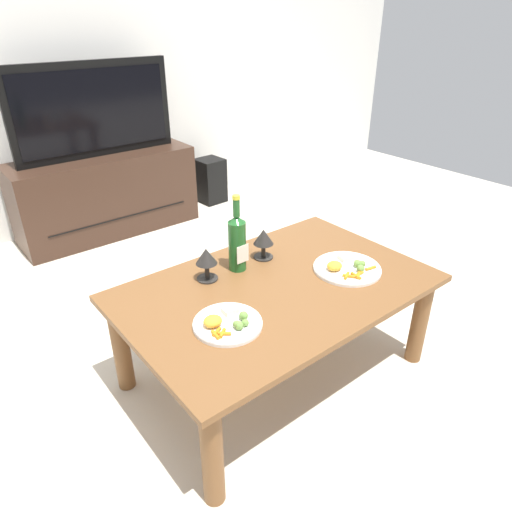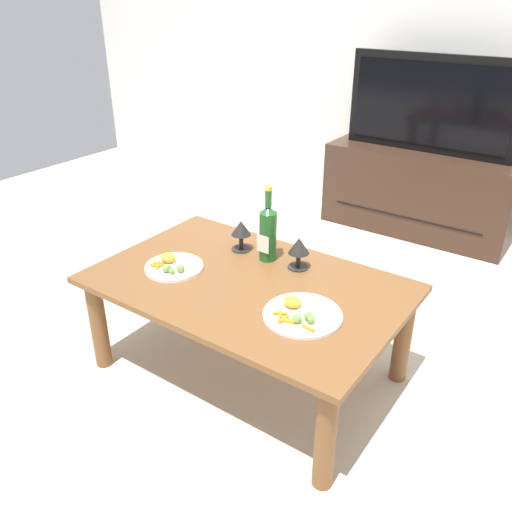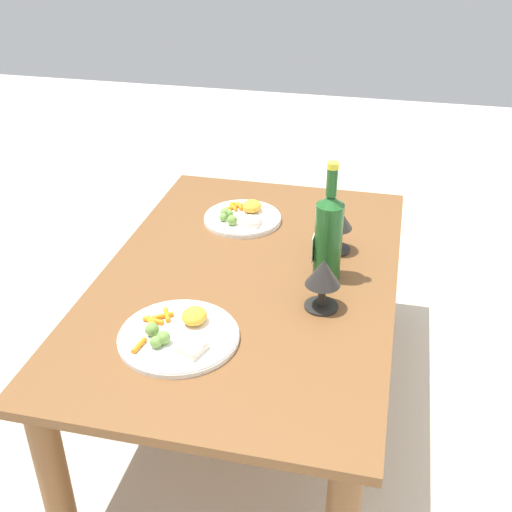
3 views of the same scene
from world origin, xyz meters
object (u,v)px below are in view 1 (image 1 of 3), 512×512
at_px(wine_bottle, 237,241).
at_px(dinner_plate_right, 347,268).
at_px(dining_table, 277,300).
at_px(floor_speaker, 210,181).
at_px(tv_screen, 93,110).
at_px(goblet_right, 263,239).
at_px(tv_stand, 107,194).
at_px(goblet_left, 206,258).
at_px(dinner_plate_left, 227,323).

bearing_deg(wine_bottle, dinner_plate_right, -40.42).
bearing_deg(dining_table, floor_speaker, 63.76).
xyz_separation_m(tv_screen, goblet_right, (0.06, -1.63, -0.30)).
bearing_deg(goblet_right, tv_stand, 91.96).
bearing_deg(dinner_plate_right, goblet_right, 123.49).
bearing_deg(wine_bottle, tv_screen, 86.85).
distance_m(goblet_left, dinner_plate_left, 0.34).
xyz_separation_m(wine_bottle, goblet_right, (0.15, 0.01, -0.04)).
bearing_deg(dinner_plate_left, goblet_right, 36.32).
relative_size(tv_stand, dinner_plate_right, 4.29).
bearing_deg(floor_speaker, dinner_plate_right, -110.75).
xyz_separation_m(wine_bottle, dinner_plate_left, (-0.27, -0.29, -0.12)).
relative_size(floor_speaker, dinner_plate_left, 1.47).
bearing_deg(goblet_right, dinner_plate_right, -56.51).
bearing_deg(dining_table, dinner_plate_left, -163.55).
bearing_deg(floor_speaker, wine_bottle, -123.31).
bearing_deg(goblet_right, dining_table, -116.08).
bearing_deg(tv_stand, dinner_plate_left, -100.42).
xyz_separation_m(tv_screen, wine_bottle, (-0.09, -1.64, -0.27)).
bearing_deg(goblet_left, wine_bottle, -3.11).
xyz_separation_m(dining_table, tv_stand, (0.05, 1.84, -0.10)).
xyz_separation_m(tv_stand, goblet_left, (-0.24, -1.63, 0.26)).
height_order(goblet_left, dinner_plate_left, goblet_left).
height_order(floor_speaker, dinner_plate_right, dinner_plate_right).
height_order(dining_table, goblet_right, goblet_right).
distance_m(floor_speaker, dinner_plate_left, 2.33).
bearing_deg(dinner_plate_right, dinner_plate_left, 179.99).
height_order(tv_stand, goblet_left, goblet_left).
relative_size(tv_screen, wine_bottle, 3.21).
height_order(tv_screen, goblet_left, tv_screen).
distance_m(tv_screen, wine_bottle, 1.66).
bearing_deg(dinner_plate_right, floor_speaker, 72.52).
bearing_deg(dining_table, dinner_plate_right, -16.67).
height_order(goblet_left, goblet_right, goblet_left).
relative_size(wine_bottle, dinner_plate_right, 1.16).
relative_size(tv_stand, floor_speaker, 3.40).
bearing_deg(dining_table, tv_screen, 88.51).
bearing_deg(tv_screen, dinner_plate_left, -100.44).
bearing_deg(dinner_plate_left, wine_bottle, 47.95).
bearing_deg(goblet_right, goblet_left, 180.00).
relative_size(dining_table, dinner_plate_left, 5.05).
distance_m(tv_screen, goblet_right, 1.66).
relative_size(floor_speaker, goblet_right, 2.61).
distance_m(dining_table, wine_bottle, 0.29).
bearing_deg(tv_screen, dining_table, -91.49).
relative_size(goblet_left, dinner_plate_right, 0.49).
distance_m(floor_speaker, dinner_plate_right, 2.07).
bearing_deg(tv_stand, floor_speaker, 1.76).
height_order(tv_screen, goblet_right, tv_screen).
distance_m(wine_bottle, goblet_right, 0.15).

